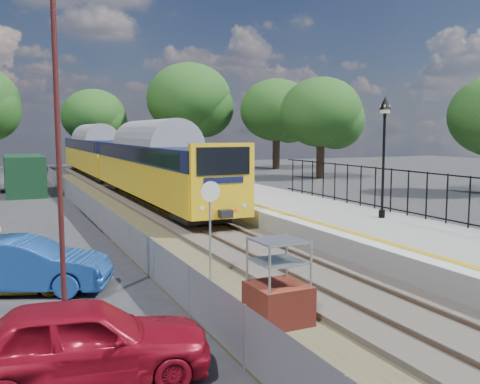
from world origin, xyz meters
TOP-DOWN VIEW (x-y plane):
  - ground at (0.00, 0.00)m, footprint 120.00×120.00m
  - track_bed at (-0.47, 9.67)m, footprint 5.90×80.00m
  - platform at (4.20, 8.00)m, footprint 5.00×70.00m
  - platform_edge at (2.14, 8.00)m, footprint 0.90×70.00m
  - victorian_lamp_north at (5.30, 6.00)m, footprint 0.44×0.44m
  - wire_fence at (-4.20, 12.00)m, footprint 0.06×52.00m
  - tree_line at (1.40, 42.00)m, footprint 56.80×43.80m
  - train at (0.00, 29.55)m, footprint 2.82×40.83m
  - brick_plinth at (-2.60, -0.29)m, footprint 1.23×1.23m
  - speed_sign at (-2.75, 3.39)m, footprint 0.57×0.11m
  - carpark_lamp at (-6.77, 2.40)m, footprint 0.25×0.50m
  - car_red at (-6.86, -1.33)m, footprint 4.45×2.28m
  - car_blue at (-7.51, 4.58)m, footprint 4.59×3.02m
  - car_yellow at (-7.95, 4.78)m, footprint 4.05×2.40m

SIDE VIEW (x-z plane):
  - ground at x=0.00m, z-range 0.00..0.00m
  - track_bed at x=-0.47m, z-range -0.05..0.24m
  - platform at x=4.20m, z-range 0.00..0.90m
  - car_yellow at x=-7.95m, z-range 0.00..1.10m
  - wire_fence at x=-4.20m, z-range 0.00..1.20m
  - car_blue at x=-7.51m, z-range 0.00..1.43m
  - car_red at x=-6.86m, z-range 0.00..1.45m
  - platform_edge at x=2.14m, z-range 0.90..0.91m
  - brick_plinth at x=-2.60m, z-range -0.04..1.88m
  - speed_sign at x=-2.75m, z-range 0.52..3.36m
  - train at x=0.00m, z-range 0.59..4.09m
  - carpark_lamp at x=-6.77m, z-range 0.50..8.07m
  - victorian_lamp_north at x=5.30m, z-range 2.00..6.60m
  - tree_line at x=1.40m, z-range 0.67..12.55m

